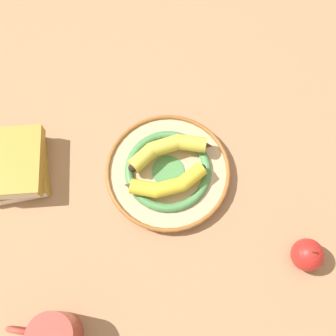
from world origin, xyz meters
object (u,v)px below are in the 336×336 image
(book_stack, at_px, (18,166))
(coffee_mug, at_px, (53,335))
(banana_a, at_px, (168,149))
(apple, at_px, (307,255))
(decorative_bowl, at_px, (168,171))
(banana_b, at_px, (167,185))

(book_stack, bearing_deg, coffee_mug, 18.07)
(banana_a, distance_m, apple, 0.39)
(banana_a, bearing_deg, decorative_bowl, 70.24)
(decorative_bowl, distance_m, apple, 0.37)
(banana_b, distance_m, apple, 0.35)
(book_stack, xyz_separation_m, coffee_mug, (0.39, 0.07, 0.02))
(decorative_bowl, bearing_deg, apple, 48.42)
(decorative_bowl, relative_size, apple, 3.60)
(banana_b, distance_m, coffee_mug, 0.39)
(apple, bearing_deg, decorative_bowl, -131.58)
(decorative_bowl, distance_m, coffee_mug, 0.44)
(banana_b, bearing_deg, book_stack, 156.62)
(decorative_bowl, relative_size, coffee_mug, 2.07)
(banana_a, xyz_separation_m, coffee_mug, (0.37, -0.29, -0.00))
(decorative_bowl, relative_size, book_stack, 1.68)
(coffee_mug, bearing_deg, banana_a, -111.61)
(book_stack, bearing_deg, banana_b, 80.48)
(decorative_bowl, xyz_separation_m, banana_b, (0.04, -0.01, 0.04))
(book_stack, bearing_deg, banana_a, 94.76)
(banana_a, bearing_deg, book_stack, -12.85)
(decorative_bowl, distance_m, book_stack, 0.36)
(decorative_bowl, relative_size, banana_b, 1.52)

